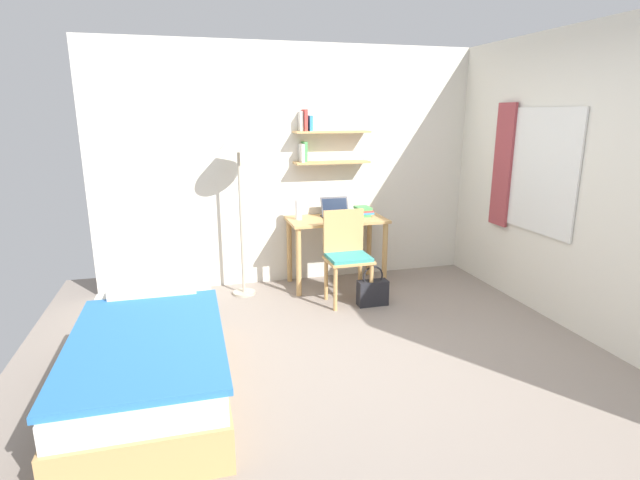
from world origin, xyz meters
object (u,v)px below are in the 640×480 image
standing_lamp (238,149)px  water_bottle (298,210)px  laptop (336,212)px  book_stack (363,211)px  bed (151,361)px  desk_chair (347,252)px  desk (336,231)px  handbag (373,292)px

standing_lamp → water_bottle: size_ratio=8.03×
laptop → book_stack: (0.31, -0.02, -0.00)m
bed → desk_chair: bearing=35.2°
desk_chair → laptop: laptop is taller
desk_chair → book_stack: size_ratio=4.43×
bed → desk_chair: size_ratio=2.02×
bed → water_bottle: bearing=51.6°
bed → standing_lamp: bearing=64.8°
water_bottle → laptop: bearing=4.0°
desk → handbag: 0.86m
laptop → handbag: bearing=-78.0°
book_stack → handbag: 1.01m
handbag → water_bottle: bearing=128.9°
desk → water_bottle: size_ratio=4.91×
bed → handbag: bearing=28.5°
water_bottle → handbag: bearing=-51.1°
bed → desk_chair: (1.82, 1.28, 0.28)m
desk → standing_lamp: (-1.04, -0.03, 0.91)m
laptop → water_bottle: water_bottle is taller
desk → bed: bearing=-136.1°
standing_lamp → desk_chair: bearing=-25.6°
desk_chair → water_bottle: (-0.37, 0.55, 0.35)m
desk → water_bottle: (-0.41, 0.04, 0.25)m
laptop → desk: bearing=-100.7°
bed → laptop: bearing=44.8°
laptop → water_bottle: 0.43m
laptop → water_bottle: size_ratio=1.46×
bed → desk_chair: 2.25m
book_stack → handbag: book_stack is taller
desk_chair → handbag: (0.22, -0.18, -0.38)m
standing_lamp → handbag: bearing=-28.3°
desk → laptop: size_ratio=3.35×
standing_lamp → handbag: 1.96m
book_stack → handbag: (-0.15, -0.74, -0.67)m
desk_chair → laptop: bearing=84.2°
desk_chair → laptop: 0.65m
desk → water_bottle: bearing=174.1°
bed → water_bottle: water_bottle is taller
bed → desk: size_ratio=1.78×
desk_chair → handbag: 0.47m
water_bottle → handbag: 1.19m
bed → laptop: laptop is taller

